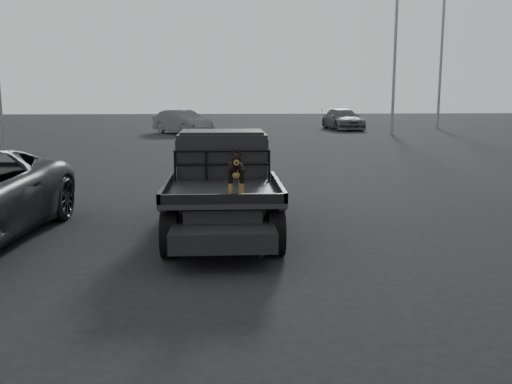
{
  "coord_description": "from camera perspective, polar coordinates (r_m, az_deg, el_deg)",
  "views": [
    {
      "loc": [
        0.44,
        -8.1,
        2.56
      ],
      "look_at": [
        0.91,
        -0.2,
        1.16
      ],
      "focal_mm": 40.0,
      "sensor_mm": 36.0,
      "label": 1
    }
  ],
  "objects": [
    {
      "name": "ground",
      "position": [
        8.5,
        -6.27,
        -7.57
      ],
      "size": [
        120.0,
        120.0,
        0.0
      ],
      "primitive_type": "plane",
      "color": "black",
      "rests_on": "ground"
    },
    {
      "name": "floodlight_far",
      "position": [
        42.02,
        18.22,
        15.97
      ],
      "size": [
        1.08,
        0.28,
        13.39
      ],
      "color": "slate",
      "rests_on": "ground"
    },
    {
      "name": "floodlight_mid",
      "position": [
        35.76,
        13.91,
        17.51
      ],
      "size": [
        1.08,
        0.28,
        13.63
      ],
      "color": "slate",
      "rests_on": "ground"
    },
    {
      "name": "flatbed_ute",
      "position": [
        10.61,
        -3.35,
        -1.43
      ],
      "size": [
        2.0,
        5.4,
        0.92
      ],
      "primitive_type": null,
      "color": "black",
      "rests_on": "ground"
    },
    {
      "name": "headache_rack",
      "position": [
        10.69,
        -3.39,
        2.65
      ],
      "size": [
        1.8,
        0.08,
        0.55
      ],
      "primitive_type": null,
      "color": "black",
      "rests_on": "flatbed_ute"
    },
    {
      "name": "distant_car_a",
      "position": [
        35.36,
        -7.39,
        6.95
      ],
      "size": [
        3.97,
        4.45,
        1.46
      ],
      "primitive_type": "imported",
      "rotation": [
        0.0,
        0.0,
        0.67
      ],
      "color": "#48484D",
      "rests_on": "ground"
    },
    {
      "name": "ute_cab",
      "position": [
        11.41,
        -3.41,
        3.95
      ],
      "size": [
        1.72,
        1.3,
        0.88
      ],
      "primitive_type": null,
      "color": "black",
      "rests_on": "flatbed_ute"
    },
    {
      "name": "distant_car_b",
      "position": [
        39.75,
        8.67,
        7.2
      ],
      "size": [
        2.48,
        5.02,
        1.4
      ],
      "primitive_type": "imported",
      "rotation": [
        0.0,
        0.0,
        0.11
      ],
      "color": "#47474B",
      "rests_on": "ground"
    },
    {
      "name": "dog",
      "position": [
        9.05,
        -2.03,
        1.94
      ],
      "size": [
        0.32,
        0.6,
        0.74
      ],
      "primitive_type": null,
      "color": "black",
      "rests_on": "flatbed_ute"
    }
  ]
}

